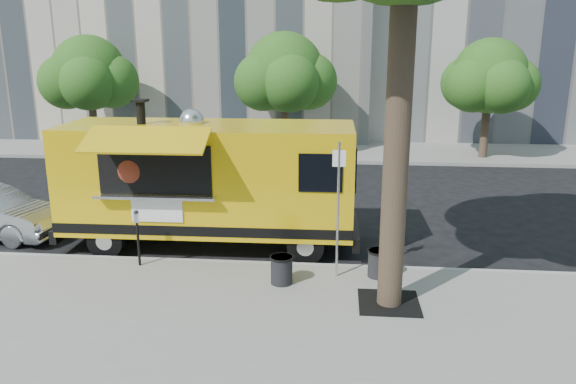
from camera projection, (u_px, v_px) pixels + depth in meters
name	position (u px, v px, depth m)	size (l,w,h in m)	color
ground	(275.00, 254.00, 14.09)	(120.00, 120.00, 0.00)	black
sidewalk	(250.00, 330.00, 10.22)	(60.00, 6.00, 0.15)	gray
curb	(270.00, 266.00, 13.17)	(60.00, 0.14, 0.16)	#999993
far_sidewalk	(307.00, 151.00, 27.06)	(60.00, 5.00, 0.15)	gray
tree_well	(389.00, 303.00, 11.13)	(1.20, 1.20, 0.02)	black
far_tree_a	(89.00, 73.00, 25.82)	(3.42, 3.42, 5.36)	#33261C
far_tree_b	(284.00, 72.00, 25.40)	(3.60, 3.60, 5.50)	#33261C
far_tree_c	(490.00, 76.00, 24.35)	(3.24, 3.24, 5.21)	#33261C
sign_post	(338.00, 202.00, 11.98)	(0.28, 0.06, 3.00)	silver
parking_meter	(137.00, 231.00, 12.80)	(0.11, 0.11, 1.33)	black
food_truck	(208.00, 180.00, 14.22)	(7.62, 3.58, 3.76)	#DFB10B
trash_bin_left	(379.00, 263.00, 12.31)	(0.51, 0.51, 0.61)	black
trash_bin_right	(282.00, 269.00, 11.96)	(0.51, 0.51, 0.61)	black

